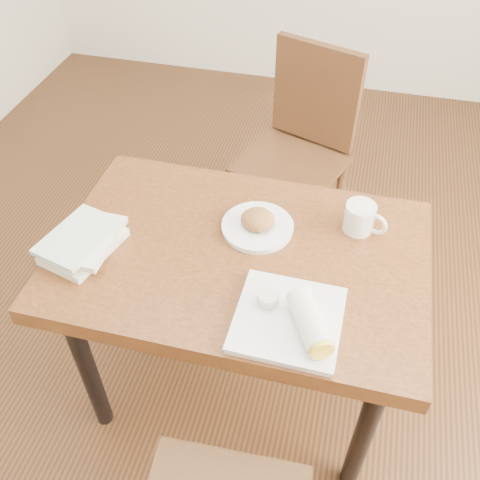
% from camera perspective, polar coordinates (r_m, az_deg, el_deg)
% --- Properties ---
extents(ground, '(4.00, 5.00, 0.01)m').
position_cam_1_polar(ground, '(2.22, 0.00, -14.99)').
color(ground, '#472814').
rests_on(ground, ground).
extents(table, '(1.12, 0.74, 0.75)m').
position_cam_1_polar(table, '(1.68, 0.00, -3.46)').
color(table, brown).
rests_on(table, ground).
extents(chair_far, '(0.54, 0.54, 0.95)m').
position_cam_1_polar(chair_far, '(2.44, 6.52, 10.43)').
color(chair_far, '#462814').
rests_on(chair_far, ground).
extents(plate_scone, '(0.23, 0.23, 0.07)m').
position_cam_1_polar(plate_scone, '(1.67, 1.89, 1.68)').
color(plate_scone, white).
rests_on(plate_scone, table).
extents(coffee_mug, '(0.14, 0.09, 0.09)m').
position_cam_1_polar(coffee_mug, '(1.69, 12.75, 2.36)').
color(coffee_mug, white).
rests_on(coffee_mug, table).
extents(plate_burrito, '(0.28, 0.28, 0.09)m').
position_cam_1_polar(plate_burrito, '(1.42, 5.82, -8.48)').
color(plate_burrito, white).
rests_on(plate_burrito, table).
extents(book_stack, '(0.22, 0.27, 0.06)m').
position_cam_1_polar(book_stack, '(1.66, -16.33, -0.16)').
color(book_stack, white).
rests_on(book_stack, table).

